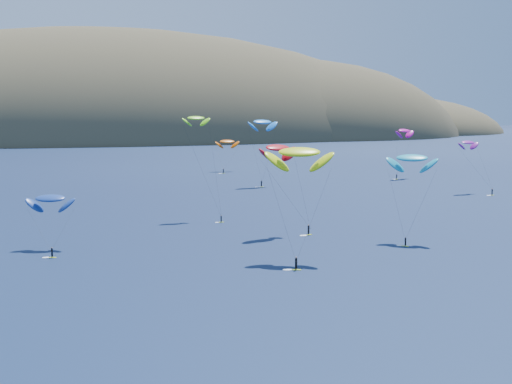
{
  "coord_description": "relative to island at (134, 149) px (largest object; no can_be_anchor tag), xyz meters",
  "views": [
    {
      "loc": [
        -53.09,
        -61.01,
        26.95
      ],
      "look_at": [
        -6.74,
        80.0,
        9.0
      ],
      "focal_mm": 50.0,
      "sensor_mm": 36.0,
      "label": 1
    }
  ],
  "objects": [
    {
      "name": "kitesurfer_8",
      "position": [
        44.37,
        -385.86,
        28.47
      ],
      "size": [
        11.53,
        9.2,
        20.38
      ],
      "rotation": [
        0.0,
        0.0,
        0.4
      ],
      "color": "#E5FF1C",
      "rests_on": "ground"
    },
    {
      "name": "kitesurfer_5",
      "position": [
        -18.13,
        -497.58,
        27.31
      ],
      "size": [
        10.44,
        11.58,
        19.3
      ],
      "rotation": [
        0.0,
        0.0,
        -0.68
      ],
      "color": "#E5FF1C",
      "rests_on": "ground"
    },
    {
      "name": "kitesurfer_9",
      "position": [
        -41.35,
        -482.56,
        28.92
      ],
      "size": [
        11.5,
        8.61,
        20.89
      ],
      "rotation": [
        0.0,
        0.0,
        0.38
      ],
      "color": "#E5FF1C",
      "rests_on": "ground"
    },
    {
      "name": "island",
      "position": [
        0.0,
        0.0,
        0.0
      ],
      "size": [
        730.0,
        300.0,
        210.0
      ],
      "color": "#3D3526",
      "rests_on": "ground"
    },
    {
      "name": "kitesurfer_2",
      "position": [
        -45.98,
        -506.4,
        29.59
      ],
      "size": [
        12.63,
        14.79,
        22.07
      ],
      "rotation": [
        0.0,
        0.0,
        -0.41
      ],
      "color": "#E5FF1C",
      "rests_on": "ground"
    },
    {
      "name": "kitesurfer_3",
      "position": [
        -52.34,
        -454.91,
        34.73
      ],
      "size": [
        7.33,
        12.3,
        25.91
      ],
      "rotation": [
        0.0,
        0.0,
        0.07
      ],
      "color": "#E5FF1C",
      "rests_on": "ground"
    },
    {
      "name": "kitesurfer_6",
      "position": [
        40.07,
        -432.56,
        26.34
      ],
      "size": [
        8.01,
        12.34,
        17.77
      ],
      "rotation": [
        0.0,
        0.0,
        0.16
      ],
      "color": "#E5FF1C",
      "rests_on": "ground"
    },
    {
      "name": "kitesurfer_4",
      "position": [
        -14.65,
        -393.59,
        32.31
      ],
      "size": [
        11.34,
        9.4,
        24.56
      ],
      "rotation": [
        0.0,
        0.0,
        0.21
      ],
      "color": "#E5FF1C",
      "rests_on": "ground"
    },
    {
      "name": "kitesurfer_11",
      "position": [
        -11.21,
        -337.63,
        22.99
      ],
      "size": [
        10.55,
        14.0,
        14.95
      ],
      "rotation": [
        0.0,
        0.0,
        -0.1
      ],
      "color": "#E5FF1C",
      "rests_on": "ground"
    },
    {
      "name": "kitesurfer_10",
      "position": [
        -87.76,
        -483.47,
        20.21
      ],
      "size": [
        9.67,
        13.63,
        11.96
      ],
      "rotation": [
        0.0,
        0.0,
        -0.31
      ],
      "color": "#E5FF1C",
      "rests_on": "ground"
    }
  ]
}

